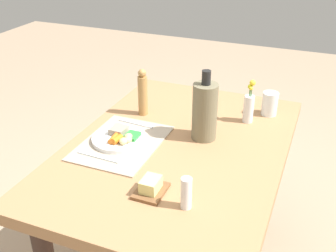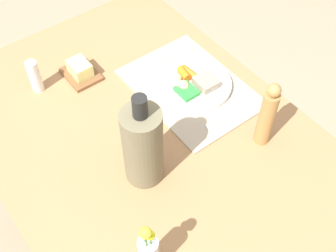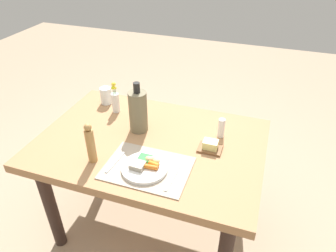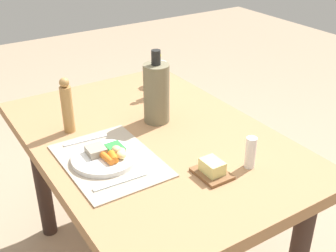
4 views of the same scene
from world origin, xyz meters
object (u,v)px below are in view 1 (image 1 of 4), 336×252
object	(u,v)px
knife	(98,157)
flower_vase	(249,106)
fork	(136,123)
pepper_mill	(143,93)
cooler_bottle	(205,111)
butter_dish	(151,187)
dining_table	(177,165)
water_tumbler	(270,105)
dinner_plate	(120,138)
salt_shaker	(186,193)

from	to	relation	value
knife	flower_vase	size ratio (longest dim) A/B	0.91
fork	pepper_mill	size ratio (longest dim) A/B	0.75
cooler_bottle	butter_dish	distance (m)	0.46
dining_table	water_tumbler	bearing A→B (deg)	145.19
flower_vase	cooler_bottle	bearing A→B (deg)	-32.64
butter_dish	fork	bearing A→B (deg)	-148.08
dinner_plate	flower_vase	size ratio (longest dim) A/B	1.13
salt_shaker	cooler_bottle	size ratio (longest dim) A/B	0.38
water_tumbler	pepper_mill	size ratio (longest dim) A/B	0.49
dinner_plate	knife	bearing A→B (deg)	-7.38
knife	water_tumbler	bearing A→B (deg)	142.05
flower_vase	pepper_mill	size ratio (longest dim) A/B	0.90
salt_shaker	flower_vase	xyz separation A→B (m)	(-0.70, 0.05, 0.02)
dinner_plate	knife	size ratio (longest dim) A/B	1.24
dinner_plate	fork	xyz separation A→B (m)	(-0.17, -0.01, -0.01)
dining_table	cooler_bottle	size ratio (longest dim) A/B	4.13
knife	cooler_bottle	xyz separation A→B (m)	(-0.32, 0.34, 0.12)
salt_shaker	flower_vase	bearing A→B (deg)	175.59
water_tumbler	flower_vase	world-z (taller)	flower_vase
butter_dish	pepper_mill	bearing A→B (deg)	-152.45
cooler_bottle	butter_dish	size ratio (longest dim) A/B	2.39
dinner_plate	pepper_mill	size ratio (longest dim) A/B	1.02
fork	flower_vase	distance (m)	0.53
butter_dish	pepper_mill	distance (m)	0.64
dining_table	water_tumbler	world-z (taller)	water_tumbler
cooler_bottle	butter_dish	xyz separation A→B (m)	(0.45, -0.05, -0.11)
dinner_plate	salt_shaker	xyz separation A→B (m)	(0.30, 0.41, 0.04)
salt_shaker	flower_vase	world-z (taller)	flower_vase
water_tumbler	flower_vase	distance (m)	0.14
fork	knife	xyz separation A→B (m)	(0.32, -0.01, 0.00)
cooler_bottle	flower_vase	bearing A→B (deg)	147.36
dining_table	pepper_mill	bearing A→B (deg)	-129.60
butter_dish	flower_vase	bearing A→B (deg)	163.67
dining_table	butter_dish	xyz separation A→B (m)	(0.34, 0.03, 0.13)
fork	water_tumbler	size ratio (longest dim) A/B	1.53
knife	pepper_mill	world-z (taller)	pepper_mill
knife	salt_shaker	size ratio (longest dim) A/B	1.63
knife	flower_vase	bearing A→B (deg)	140.98
fork	butter_dish	size ratio (longest dim) A/B	1.34
water_tumbler	flower_vase	size ratio (longest dim) A/B	0.55
fork	cooler_bottle	xyz separation A→B (m)	(-0.01, 0.33, 0.12)
pepper_mill	flower_vase	bearing A→B (deg)	102.97
knife	pepper_mill	distance (m)	0.45
water_tumbler	dinner_plate	bearing A→B (deg)	-46.75
cooler_bottle	water_tumbler	bearing A→B (deg)	146.63
fork	pepper_mill	xyz separation A→B (m)	(-0.12, -0.02, 0.10)
knife	butter_dish	distance (m)	0.31
dining_table	water_tumbler	xyz separation A→B (m)	(-0.44, 0.31, 0.15)
salt_shaker	butter_dish	bearing A→B (deg)	-101.89
knife	pepper_mill	bearing A→B (deg)	-176.94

